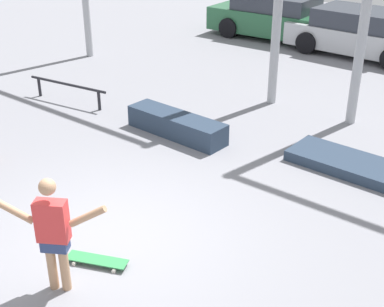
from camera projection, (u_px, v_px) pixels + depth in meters
name	position (u px, v px, depth m)	size (l,w,h in m)	color
ground_plane	(112.00, 237.00, 7.60)	(36.00, 36.00, 0.00)	gray
skateboarder	(53.00, 230.00, 6.24)	(1.19, 0.77, 1.54)	tan
skateboard	(97.00, 260.00, 7.02)	(0.84, 0.52, 0.08)	#338C4C
grind_box	(176.00, 125.00, 10.63)	(2.19, 0.57, 0.43)	#28384C
manual_pad	(363.00, 168.00, 9.25)	(2.65, 0.90, 0.19)	#28384C
grind_rail	(68.00, 88.00, 12.18)	(2.18, 0.37, 0.47)	black
parked_car_green	(279.00, 17.00, 17.34)	(4.66, 2.13, 1.39)	#28603D
parked_car_silver	(361.00, 33.00, 15.62)	(4.25, 2.09, 1.33)	#B7BABF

